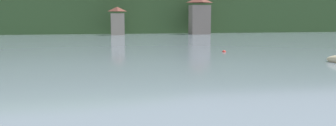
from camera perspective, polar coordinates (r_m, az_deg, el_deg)
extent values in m
cube|color=#38562D|center=(129.73, -8.76, 9.46)|extent=(352.00, 46.41, 19.55)
ellipsoid|color=#38562D|center=(144.31, -22.73, 7.60)|extent=(246.40, 32.49, 49.40)
cube|color=gray|center=(100.55, -8.13, 6.20)|extent=(3.66, 4.12, 6.01)
pyramid|color=brown|center=(100.55, -8.18, 8.58)|extent=(3.84, 4.32, 1.28)
cube|color=gray|center=(104.70, 5.09, 6.95)|extent=(5.44, 4.89, 8.40)
pyramid|color=brown|center=(104.80, 5.12, 10.11)|extent=(5.71, 5.14, 1.71)
sphere|color=red|center=(52.77, 9.00, 1.75)|extent=(0.54, 0.54, 0.54)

